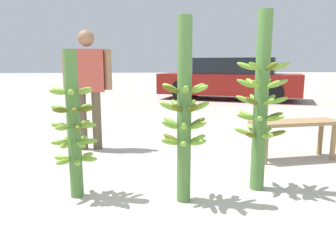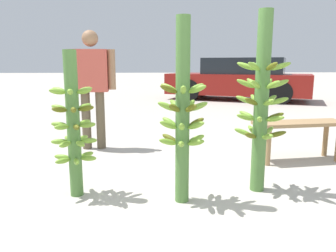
{
  "view_description": "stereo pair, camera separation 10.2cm",
  "coord_description": "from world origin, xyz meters",
  "views": [
    {
      "loc": [
        -0.31,
        -2.29,
        1.15
      ],
      "look_at": [
        0.01,
        0.73,
        0.57
      ],
      "focal_mm": 35.0,
      "sensor_mm": 36.0,
      "label": 1
    },
    {
      "loc": [
        -0.21,
        -2.3,
        1.15
      ],
      "look_at": [
        0.01,
        0.73,
        0.57
      ],
      "focal_mm": 35.0,
      "sensor_mm": 36.0,
      "label": 2
    }
  ],
  "objects": [
    {
      "name": "banana_stalk_center",
      "position": [
        0.1,
        0.31,
        0.75
      ],
      "size": [
        0.42,
        0.43,
        1.52
      ],
      "color": "#4C7A38",
      "rests_on": "ground_plane"
    },
    {
      "name": "market_bench",
      "position": [
        1.62,
        1.39,
        0.38
      ],
      "size": [
        1.11,
        0.44,
        0.47
      ],
      "rotation": [
        0.0,
        0.0,
        0.1
      ],
      "color": "#99754C",
      "rests_on": "ground_plane"
    },
    {
      "name": "ground_plane",
      "position": [
        0.0,
        0.0,
        0.0
      ],
      "size": [
        80.0,
        80.0,
        0.0
      ],
      "primitive_type": "plane",
      "color": "#B2AA9E"
    },
    {
      "name": "parked_car",
      "position": [
        2.82,
        8.07,
        0.65
      ],
      "size": [
        4.71,
        3.44,
        1.32
      ],
      "rotation": [
        0.0,
        0.0,
        1.13
      ],
      "color": "maroon",
      "rests_on": "ground_plane"
    },
    {
      "name": "banana_stalk_right",
      "position": [
        0.82,
        0.5,
        0.81
      ],
      "size": [
        0.47,
        0.46,
        1.6
      ],
      "color": "#4C7A38",
      "rests_on": "ground_plane"
    },
    {
      "name": "banana_stalk_left",
      "position": [
        -0.82,
        0.5,
        0.63
      ],
      "size": [
        0.39,
        0.39,
        1.26
      ],
      "color": "#4C7A38",
      "rests_on": "ground_plane"
    },
    {
      "name": "vendor_person",
      "position": [
        -0.91,
        2.14,
        0.93
      ],
      "size": [
        0.63,
        0.21,
        1.58
      ],
      "rotation": [
        0.0,
        0.0,
        -3.11
      ],
      "color": "brown",
      "rests_on": "ground_plane"
    }
  ]
}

